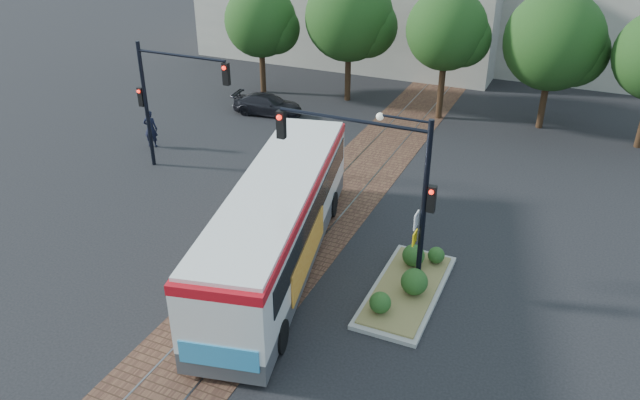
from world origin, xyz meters
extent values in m
plane|color=black|center=(0.00, 0.00, 0.00)|extent=(120.00, 120.00, 0.00)
cube|color=brown|center=(0.00, 4.00, 0.01)|extent=(3.60, 40.00, 0.01)
cube|color=slate|center=(-0.75, 4.00, 0.01)|extent=(0.06, 40.00, 0.01)
cube|color=slate|center=(0.75, 4.00, 0.01)|extent=(0.06, 40.00, 0.01)
cylinder|color=#382314|center=(-10.00, 16.00, 1.43)|extent=(0.36, 0.36, 2.86)
sphere|color=#123913|center=(-10.00, 16.00, 4.51)|extent=(4.40, 4.40, 4.40)
cylinder|color=#382314|center=(-4.50, 16.80, 1.56)|extent=(0.36, 0.36, 3.12)
sphere|color=#123913|center=(-4.50, 16.80, 5.07)|extent=(5.20, 5.20, 5.20)
cylinder|color=#382314|center=(1.50, 16.00, 1.69)|extent=(0.36, 0.36, 3.39)
sphere|color=#123913|center=(1.50, 16.00, 5.04)|extent=(4.40, 4.40, 4.40)
cylinder|color=#382314|center=(7.00, 16.80, 1.43)|extent=(0.36, 0.36, 2.86)
sphere|color=#123913|center=(7.00, 16.80, 4.81)|extent=(5.20, 5.20, 5.20)
cube|color=#424244|center=(0.05, -1.20, 0.57)|extent=(5.22, 12.70, 0.73)
cube|color=white|center=(0.05, -1.20, 1.92)|extent=(5.24, 12.70, 1.97)
cube|color=black|center=(-0.02, -0.89, 2.23)|extent=(5.03, 11.50, 0.93)
cube|color=red|center=(0.05, -1.20, 3.06)|extent=(5.28, 12.71, 0.31)
cube|color=white|center=(0.05, -1.20, 3.26)|extent=(5.07, 12.28, 0.15)
cube|color=black|center=(1.36, -7.11, 2.33)|extent=(1.65, 0.48, 0.93)
cube|color=#308DC2|center=(1.40, -7.29, 1.09)|extent=(2.24, 0.55, 0.73)
cube|color=orange|center=(1.59, -1.92, 1.30)|extent=(1.07, 4.57, 1.14)
cylinder|color=black|center=(-0.15, -5.80, 0.52)|extent=(0.58, 1.09, 1.04)
cylinder|color=black|center=(2.18, -5.29, 0.52)|extent=(0.58, 1.09, 1.04)
cylinder|color=black|center=(-1.97, 2.39, 0.52)|extent=(0.58, 1.09, 1.04)
cylinder|color=black|center=(0.36, 2.91, 0.52)|extent=(0.58, 1.09, 1.04)
cube|color=gray|center=(4.80, -1.00, 0.07)|extent=(2.20, 5.20, 0.15)
cube|color=olive|center=(4.80, -1.00, 0.19)|extent=(1.90, 4.80, 0.08)
sphere|color=#1E4719|center=(4.40, -2.60, 0.58)|extent=(0.70, 0.70, 0.70)
sphere|color=#1E4719|center=(5.10, -1.20, 0.68)|extent=(0.90, 0.90, 0.90)
sphere|color=#1E4719|center=(4.60, 0.40, 0.63)|extent=(0.80, 0.80, 0.80)
sphere|color=#1E4719|center=(5.30, 0.90, 0.53)|extent=(0.60, 0.60, 0.60)
cylinder|color=black|center=(5.10, -0.80, 3.21)|extent=(0.18, 0.18, 6.00)
cylinder|color=black|center=(2.60, -0.80, 5.81)|extent=(5.00, 0.12, 0.12)
cube|color=black|center=(0.10, -0.80, 5.26)|extent=(0.28, 0.22, 0.95)
sphere|color=#FF190C|center=(0.10, -0.94, 5.56)|extent=(0.18, 0.18, 0.18)
cube|color=black|center=(5.32, -0.80, 3.61)|extent=(0.26, 0.20, 0.90)
sphere|color=#FF190C|center=(5.32, -0.93, 3.92)|extent=(0.16, 0.16, 0.16)
cube|color=white|center=(4.92, -0.92, 2.81)|extent=(0.04, 0.45, 0.55)
cube|color=yellow|center=(4.92, -0.92, 2.17)|extent=(0.04, 0.45, 0.45)
cylinder|color=black|center=(4.30, -0.80, 6.12)|extent=(1.60, 0.08, 0.08)
sphere|color=silver|center=(3.50, -0.80, 6.06)|extent=(0.24, 0.24, 0.24)
cylinder|color=black|center=(-9.50, 4.00, 3.00)|extent=(0.18, 0.18, 6.00)
cylinder|color=black|center=(-7.25, 4.00, 5.60)|extent=(4.50, 0.12, 0.12)
cube|color=black|center=(-5.00, 4.00, 5.05)|extent=(0.28, 0.22, 0.95)
sphere|color=#FF190C|center=(-5.00, 3.86, 5.35)|extent=(0.18, 0.18, 0.18)
cube|color=black|center=(-9.72, 4.00, 3.40)|extent=(0.26, 0.20, 0.90)
sphere|color=#FF190C|center=(-9.72, 3.87, 3.70)|extent=(0.16, 0.16, 0.16)
imported|color=black|center=(-10.96, 5.81, 0.98)|extent=(0.80, 0.62, 1.96)
imported|color=black|center=(-7.81, 12.53, 0.59)|extent=(4.23, 2.12, 1.18)
camera|label=1|loc=(9.15, -17.91, 12.72)|focal=35.00mm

